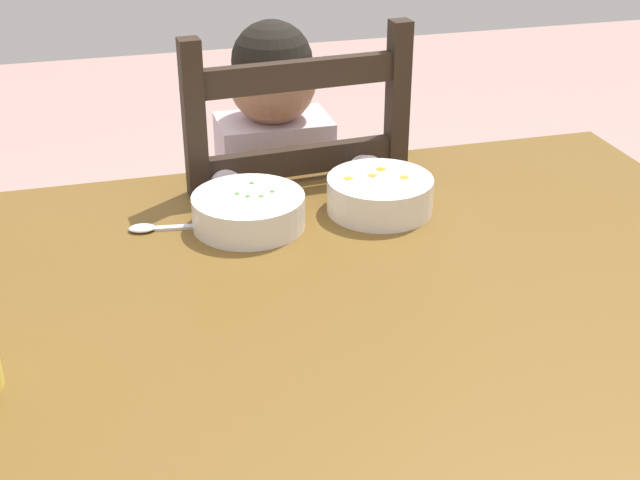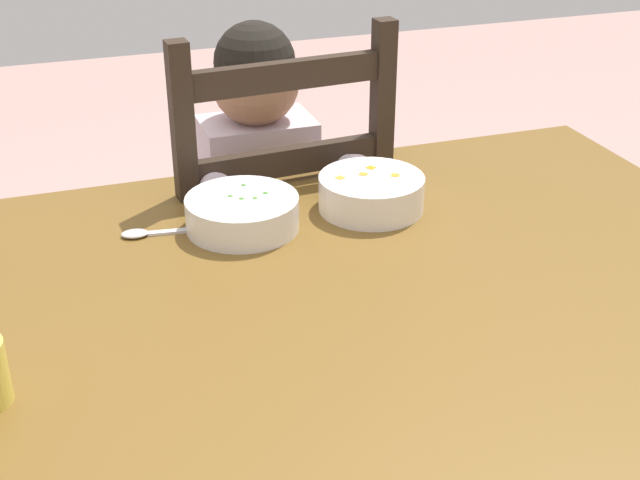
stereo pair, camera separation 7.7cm
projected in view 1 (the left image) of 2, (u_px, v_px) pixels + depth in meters
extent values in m
cube|color=brown|center=(307.00, 310.00, 1.25)|extent=(1.49, 0.99, 0.04)
cylinder|color=brown|center=(553.00, 308.00, 1.93)|extent=(0.07, 0.07, 0.68)
cube|color=#2D2118|center=(274.00, 259.00, 1.89)|extent=(0.45, 0.45, 0.02)
cube|color=#2D2118|center=(327.00, 293.00, 2.21)|extent=(0.04, 0.04, 0.45)
cube|color=#2D2118|center=(178.00, 320.00, 2.10)|extent=(0.04, 0.04, 0.45)
cube|color=#2D2118|center=(386.00, 378.00, 1.89)|extent=(0.04, 0.04, 0.45)
cube|color=#2D2118|center=(215.00, 415.00, 1.78)|extent=(0.04, 0.04, 0.45)
cube|color=#2D2118|center=(395.00, 161.00, 1.66)|extent=(0.04, 0.04, 0.53)
cube|color=#2D2118|center=(199.00, 188.00, 1.55)|extent=(0.04, 0.04, 0.53)
cube|color=#2D2118|center=(299.00, 75.00, 1.52)|extent=(0.36, 0.05, 0.05)
cube|color=#2D2118|center=(300.00, 160.00, 1.59)|extent=(0.36, 0.05, 0.05)
cube|color=silver|center=(275.00, 193.00, 1.79)|extent=(0.22, 0.14, 0.32)
sphere|color=#A87759|center=(272.00, 81.00, 1.68)|extent=(0.17, 0.17, 0.17)
sphere|color=black|center=(272.00, 61.00, 1.66)|extent=(0.16, 0.16, 0.16)
cylinder|color=#3F4C72|center=(267.00, 387.00, 1.85)|extent=(0.07, 0.07, 0.47)
cylinder|color=#3F4C72|center=(317.00, 379.00, 1.88)|extent=(0.07, 0.07, 0.47)
cylinder|color=silver|center=(218.00, 183.00, 1.63)|extent=(0.06, 0.24, 0.13)
cylinder|color=silver|center=(351.00, 168.00, 1.69)|extent=(0.06, 0.24, 0.13)
cylinder|color=white|center=(249.00, 211.00, 1.43)|extent=(0.19, 0.19, 0.05)
cylinder|color=white|center=(249.00, 224.00, 1.44)|extent=(0.08, 0.08, 0.01)
cylinder|color=#458E39|center=(248.00, 206.00, 1.43)|extent=(0.15, 0.15, 0.03)
sphere|color=#479133|center=(248.00, 199.00, 1.42)|extent=(0.01, 0.01, 0.01)
sphere|color=#418E2F|center=(272.00, 194.00, 1.43)|extent=(0.01, 0.01, 0.01)
sphere|color=#4B8543|center=(252.00, 185.00, 1.46)|extent=(0.01, 0.01, 0.01)
sphere|color=#518E39|center=(237.00, 196.00, 1.43)|extent=(0.01, 0.01, 0.01)
sphere|color=#509634|center=(261.00, 199.00, 1.42)|extent=(0.01, 0.01, 0.01)
cylinder|color=white|center=(380.00, 194.00, 1.48)|extent=(0.18, 0.18, 0.06)
cylinder|color=white|center=(379.00, 209.00, 1.49)|extent=(0.08, 0.08, 0.01)
cylinder|color=orange|center=(380.00, 190.00, 1.48)|extent=(0.15, 0.15, 0.03)
cube|color=orange|center=(404.00, 180.00, 1.47)|extent=(0.02, 0.02, 0.01)
cube|color=orange|center=(348.00, 181.00, 1.47)|extent=(0.02, 0.02, 0.01)
cube|color=orange|center=(381.00, 172.00, 1.50)|extent=(0.02, 0.02, 0.01)
cube|color=orange|center=(372.00, 178.00, 1.48)|extent=(0.02, 0.02, 0.01)
cube|color=silver|center=(184.00, 227.00, 1.43)|extent=(0.10, 0.02, 0.00)
ellipsoid|color=silver|center=(142.00, 228.00, 1.42)|extent=(0.05, 0.04, 0.01)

